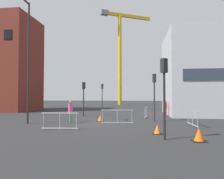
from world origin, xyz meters
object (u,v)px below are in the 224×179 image
traffic_light_corner (102,93)px  traffic_cone_on_verge (157,130)px  traffic_light_verge (164,85)px  traffic_cone_orange (100,118)px  traffic_light_far (84,93)px  traffic_light_median (154,89)px  traffic_cone_by_barrier (199,135)px  pedestrian_waiting (165,107)px  pedestrian_walking (70,110)px  streetlamp_tall (27,54)px  construction_crane (120,46)px

traffic_light_corner → traffic_cone_on_verge: (6.37, -18.44, -2.39)m
traffic_light_verge → traffic_cone_orange: bearing=123.0°
traffic_light_far → traffic_light_corner: bearing=87.9°
traffic_light_median → traffic_cone_on_verge: bearing=-92.6°
traffic_cone_by_barrier → traffic_cone_on_verge: bearing=135.6°
traffic_light_median → traffic_light_far: bearing=153.3°
traffic_light_corner → pedestrian_waiting: (8.14, -7.55, -1.63)m
traffic_light_far → pedestrian_waiting: (8.48, 1.59, -1.41)m
traffic_cone_by_barrier → pedestrian_walking: bearing=144.9°
streetlamp_tall → traffic_light_far: (2.72, 6.32, -2.92)m
traffic_light_verge → traffic_cone_orange: size_ratio=7.34×
traffic_light_verge → traffic_light_far: traffic_light_verge is taller
traffic_light_far → construction_crane: bearing=87.7°
traffic_light_verge → traffic_cone_on_verge: 2.85m
traffic_cone_by_barrier → traffic_light_far: bearing=127.6°
traffic_light_far → traffic_cone_on_verge: size_ratio=6.70×
streetlamp_tall → traffic_cone_orange: bearing=24.4°
traffic_light_far → traffic_light_corner: (0.34, 9.14, 0.22)m
traffic_light_median → traffic_light_verge: 7.29m
streetlamp_tall → pedestrian_walking: bearing=18.0°
streetlamp_tall → traffic_light_verge: streetlamp_tall is taller
streetlamp_tall → pedestrian_walking: (3.08, 1.00, -4.31)m
traffic_cone_orange → traffic_cone_by_barrier: (5.98, -7.05, 0.05)m
traffic_light_verge → traffic_light_far: size_ratio=1.11×
traffic_light_corner → pedestrian_walking: size_ratio=2.25×
traffic_light_far → pedestrian_waiting: traffic_light_far is taller
traffic_light_median → traffic_cone_by_barrier: size_ratio=6.27×
traffic_light_corner → traffic_cone_by_barrier: 21.86m
streetlamp_tall → traffic_light_far: streetlamp_tall is taller
construction_crane → traffic_cone_by_barrier: 44.01m
construction_crane → traffic_light_verge: (5.75, -40.77, -11.93)m
traffic_light_median → traffic_light_corner: (-6.63, 12.65, -0.03)m
traffic_light_far → pedestrian_walking: 5.51m
pedestrian_waiting → traffic_cone_on_verge: 11.06m
pedestrian_waiting → pedestrian_walking: bearing=-139.6°
pedestrian_waiting → traffic_cone_orange: pedestrian_waiting is taller
traffic_light_median → pedestrian_walking: 7.05m
traffic_light_corner → pedestrian_walking: traffic_light_corner is taller
pedestrian_waiting → traffic_light_far: bearing=-169.4°
traffic_light_median → traffic_cone_by_barrier: bearing=-78.7°
traffic_light_corner → pedestrian_walking: 14.55m
traffic_light_median → traffic_cone_by_barrier: 8.01m
traffic_light_median → pedestrian_waiting: size_ratio=2.30×
construction_crane → pedestrian_waiting: 32.29m
construction_crane → traffic_cone_by_barrier: (7.28, -40.98, -14.29)m
construction_crane → traffic_light_median: (5.79, -33.48, -11.93)m
pedestrian_walking → traffic_cone_on_verge: 7.54m
pedestrian_walking → traffic_cone_by_barrier: bearing=-35.1°
streetlamp_tall → traffic_cone_by_barrier: streetlamp_tall is taller
traffic_cone_on_verge → traffic_cone_by_barrier: bearing=-44.4°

